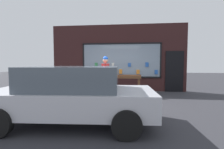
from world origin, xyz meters
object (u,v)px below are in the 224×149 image
object	(u,v)px
display_table_main	(115,79)
person_browsing	(106,73)
parked_car	(73,94)
sandwich_board_sign	(76,83)
small_dog	(94,91)

from	to	relation	value
display_table_main	person_browsing	world-z (taller)	person_browsing
display_table_main	parked_car	bearing A→B (deg)	-98.67
display_table_main	sandwich_board_sign	xyz separation A→B (m)	(-1.90, 0.01, -0.23)
display_table_main	sandwich_board_sign	world-z (taller)	sandwich_board_sign
small_dog	sandwich_board_sign	xyz separation A→B (m)	(-1.03, 0.65, 0.25)
sandwich_board_sign	parked_car	distance (m)	4.18
display_table_main	parked_car	size ratio (longest dim) A/B	0.61
person_browsing	parked_car	size ratio (longest dim) A/B	0.44
small_dog	sandwich_board_sign	world-z (taller)	sandwich_board_sign
person_browsing	small_dog	world-z (taller)	person_browsing
display_table_main	parked_car	xyz separation A→B (m)	(-0.60, -3.96, -0.00)
person_browsing	parked_car	xyz separation A→B (m)	(-0.25, -3.44, -0.32)
sandwich_board_sign	person_browsing	bearing A→B (deg)	2.54
sandwich_board_sign	parked_car	world-z (taller)	parked_car
display_table_main	person_browsing	distance (m)	0.70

